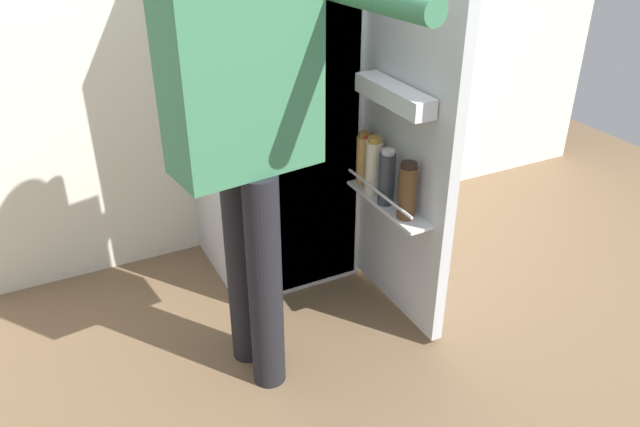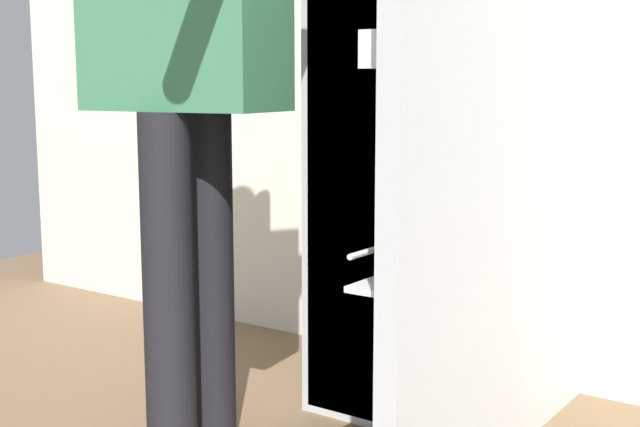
{
  "view_description": "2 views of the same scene",
  "coord_description": "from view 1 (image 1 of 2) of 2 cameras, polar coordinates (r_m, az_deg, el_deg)",
  "views": [
    {
      "loc": [
        -0.98,
        -1.87,
        1.69
      ],
      "look_at": [
        -0.08,
        -0.09,
        0.58
      ],
      "focal_mm": 35.27,
      "sensor_mm": 36.0,
      "label": 1
    },
    {
      "loc": [
        1.06,
        -1.59,
        0.91
      ],
      "look_at": [
        0.0,
        -0.09,
        0.62
      ],
      "focal_mm": 48.07,
      "sensor_mm": 36.0,
      "label": 2
    }
  ],
  "objects": [
    {
      "name": "person",
      "position": [
        1.97,
        -6.71,
        9.03
      ],
      "size": [
        0.63,
        0.74,
        1.68
      ],
      "color": "black",
      "rests_on": "ground_plane"
    },
    {
      "name": "ground_plane",
      "position": [
        2.7,
        0.57,
        -9.67
      ],
      "size": [
        5.56,
        5.56,
        0.0
      ],
      "primitive_type": "plane",
      "color": "brown"
    },
    {
      "name": "refrigerator",
      "position": [
        2.7,
        -3.65,
        10.1
      ],
      "size": [
        0.64,
        1.16,
        1.63
      ],
      "color": "silver",
      "rests_on": "ground_plane"
    }
  ]
}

